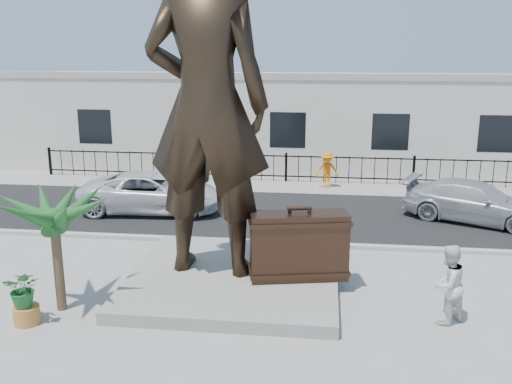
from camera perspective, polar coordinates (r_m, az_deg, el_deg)
ground at (r=13.31m, az=-1.08°, el=-11.81°), size 100.00×100.00×0.00m
street at (r=20.74m, az=2.04°, el=-2.01°), size 40.00×7.00×0.01m
curb at (r=17.41m, az=1.02°, el=-5.09°), size 40.00×0.25×0.12m
far_sidewalk at (r=24.59m, az=2.87°, el=0.64°), size 40.00×2.50×0.02m
plinth at (r=14.67m, az=-2.20°, el=-8.59°), size 5.20×5.20×0.30m
fence at (r=25.23m, az=3.03°, el=2.37°), size 22.00×0.10×1.20m
building at (r=29.09m, az=3.67°, el=7.19°), size 28.00×7.00×4.40m
statue at (r=13.86m, az=-4.96°, el=8.64°), size 3.18×2.20×8.39m
suitcase at (r=14.03m, az=4.30°, el=-5.40°), size 2.47×1.23×1.67m
tourist at (r=13.12m, az=18.61°, el=-8.75°), size 1.10×1.07×1.78m
car_white at (r=20.97m, az=-10.36°, el=-0.03°), size 5.23×2.63×1.42m
car_silver at (r=20.87m, az=21.04°, el=-0.92°), size 5.10×3.68×1.37m
worker at (r=24.22m, az=7.13°, el=2.20°), size 1.05×0.70×1.52m
palm_tree at (r=14.13m, az=-18.80°, el=-11.01°), size 1.80×1.80×3.20m
planter at (r=13.64m, az=-21.95°, el=-11.33°), size 0.56×0.56×0.40m
shrub at (r=13.39m, az=-22.21°, el=-8.91°), size 0.87×0.79×0.85m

